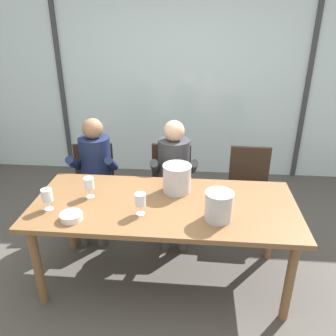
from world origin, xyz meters
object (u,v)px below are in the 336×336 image
object	(u,v)px
chair_near_curtain	(94,179)
wine_glass_near_bucket	(140,200)
chair_left_of_center	(170,180)
chair_center	(249,183)
dining_table	(164,211)
ice_bucket_secondary	(219,205)
tasting_bowl	(71,217)
ice_bucket_primary	(177,178)
wine_glass_center_pour	(89,184)
person_navy_polo	(95,169)
wine_glass_by_left_taster	(47,196)
person_charcoal_jacket	(174,172)

from	to	relation	value
chair_near_curtain	wine_glass_near_bucket	distance (m)	1.29
chair_left_of_center	chair_center	xyz separation A→B (m)	(0.84, 0.01, 0.00)
dining_table	ice_bucket_secondary	distance (m)	0.50
tasting_bowl	chair_near_curtain	bearing A→B (deg)	99.50
ice_bucket_primary	wine_glass_center_pour	xyz separation A→B (m)	(-0.71, -0.17, -0.01)
chair_near_curtain	person_navy_polo	bearing A→B (deg)	-71.65
person_navy_polo	ice_bucket_secondary	bearing A→B (deg)	-41.02
wine_glass_by_left_taster	wine_glass_near_bucket	bearing A→B (deg)	-0.32
dining_table	chair_left_of_center	world-z (taller)	chair_left_of_center
chair_near_curtain	person_charcoal_jacket	size ratio (longest dim) A/B	0.74
person_navy_polo	wine_glass_center_pour	distance (m)	0.73
ice_bucket_secondary	chair_near_curtain	bearing A→B (deg)	140.55
wine_glass_by_left_taster	person_charcoal_jacket	bearing A→B (deg)	45.03
tasting_bowl	chair_left_of_center	bearing A→B (deg)	61.98
chair_center	wine_glass_center_pour	distance (m)	1.70
person_navy_polo	wine_glass_center_pour	xyz separation A→B (m)	(0.17, -0.69, 0.19)
tasting_bowl	wine_glass_by_left_taster	bearing A→B (deg)	150.85
wine_glass_near_bucket	tasting_bowl	bearing A→B (deg)	-166.37
person_charcoal_jacket	tasting_bowl	world-z (taller)	person_charcoal_jacket
chair_center	person_charcoal_jacket	size ratio (longest dim) A/B	0.74
dining_table	ice_bucket_primary	bearing A→B (deg)	67.76
tasting_bowl	wine_glass_center_pour	size ratio (longest dim) A/B	0.95
dining_table	wine_glass_center_pour	world-z (taller)	wine_glass_center_pour
wine_glass_near_bucket	person_charcoal_jacket	bearing A→B (deg)	78.53
chair_near_curtain	person_charcoal_jacket	world-z (taller)	person_charcoal_jacket
person_navy_polo	ice_bucket_secondary	xyz separation A→B (m)	(1.21, -0.93, 0.19)
dining_table	chair_center	size ratio (longest dim) A/B	2.38
wine_glass_near_bucket	wine_glass_by_left_taster	bearing A→B (deg)	179.68
ice_bucket_primary	wine_glass_near_bucket	bearing A→B (deg)	-122.43
chair_center	wine_glass_by_left_taster	bearing A→B (deg)	-146.78
chair_near_curtain	chair_center	xyz separation A→B (m)	(1.66, 0.04, 0.00)
chair_center	person_navy_polo	bearing A→B (deg)	-173.29
wine_glass_near_bucket	dining_table	bearing A→B (deg)	47.69
person_charcoal_jacket	wine_glass_by_left_taster	world-z (taller)	person_charcoal_jacket
person_navy_polo	person_charcoal_jacket	distance (m)	0.82
ice_bucket_secondary	wine_glass_near_bucket	xyz separation A→B (m)	(-0.58, 0.02, 0.00)
chair_center	ice_bucket_secondary	size ratio (longest dim) A/B	4.00
chair_center	ice_bucket_primary	xyz separation A→B (m)	(-0.72, -0.68, 0.37)
dining_table	chair_left_of_center	size ratio (longest dim) A/B	2.38
person_charcoal_jacket	wine_glass_center_pour	bearing A→B (deg)	-137.84
chair_center	wine_glass_center_pour	world-z (taller)	wine_glass_center_pour
chair_near_curtain	person_navy_polo	world-z (taller)	person_navy_polo
chair_left_of_center	ice_bucket_primary	xyz separation A→B (m)	(0.11, -0.68, 0.37)
wine_glass_by_left_taster	wine_glass_center_pour	xyz separation A→B (m)	(0.26, 0.22, 0.00)
person_charcoal_jacket	wine_glass_center_pour	xyz separation A→B (m)	(-0.65, -0.69, 0.19)
chair_near_curtain	person_charcoal_jacket	bearing A→B (deg)	-15.60
tasting_bowl	wine_glass_near_bucket	bearing A→B (deg)	13.63
chair_center	ice_bucket_secondary	xyz separation A→B (m)	(-0.39, -1.09, 0.36)
person_charcoal_jacket	ice_bucket_secondary	bearing A→B (deg)	-71.42
dining_table	person_navy_polo	distance (m)	1.08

